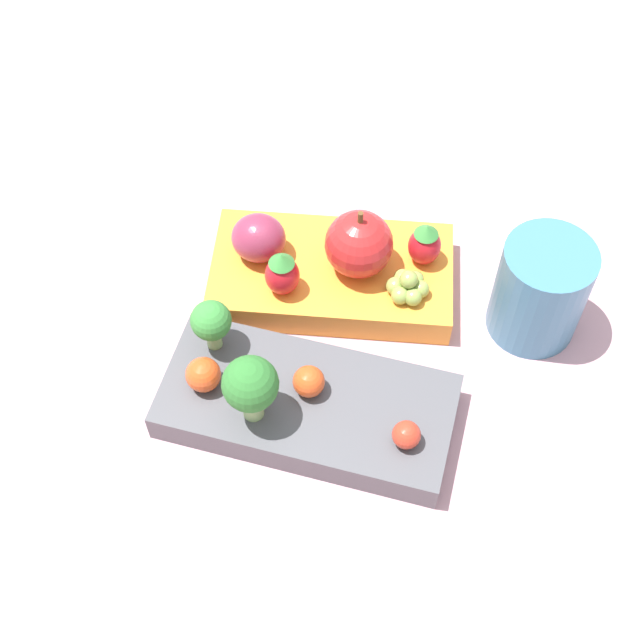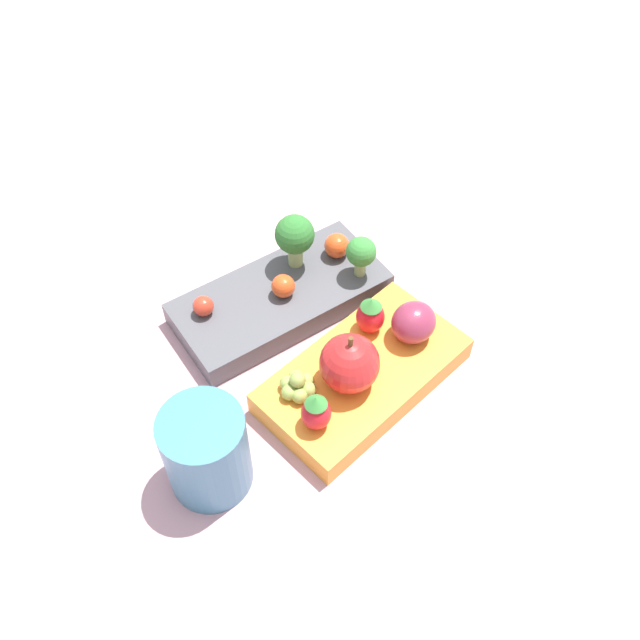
{
  "view_description": "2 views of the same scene",
  "coord_description": "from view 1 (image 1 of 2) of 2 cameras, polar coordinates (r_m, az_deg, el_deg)",
  "views": [
    {
      "loc": [
        -0.06,
        0.37,
        0.58
      ],
      "look_at": [
        -0.01,
        -0.0,
        0.04
      ],
      "focal_mm": 50.0,
      "sensor_mm": 36.0,
      "label": 1
    },
    {
      "loc": [
        -0.28,
        -0.32,
        0.56
      ],
      "look_at": [
        -0.01,
        -0.0,
        0.04
      ],
      "focal_mm": 40.0,
      "sensor_mm": 36.0,
      "label": 2
    }
  ],
  "objects": [
    {
      "name": "cherry_tomato_0",
      "position": [
        0.64,
        -0.72,
        -3.96
      ],
      "size": [
        0.02,
        0.02,
        0.02
      ],
      "color": "#DB4C1E",
      "rests_on": "bento_box_savoury"
    },
    {
      "name": "cherry_tomato_1",
      "position": [
        0.62,
        5.55,
        -7.33
      ],
      "size": [
        0.02,
        0.02,
        0.02
      ],
      "color": "red",
      "rests_on": "bento_box_savoury"
    },
    {
      "name": "bento_box_fruit",
      "position": [
        0.72,
        0.75,
        2.9
      ],
      "size": [
        0.2,
        0.12,
        0.03
      ],
      "color": "orange",
      "rests_on": "ground_plane"
    },
    {
      "name": "strawberry_0",
      "position": [
        0.68,
        -2.44,
        3.02
      ],
      "size": [
        0.03,
        0.03,
        0.04
      ],
      "color": "red",
      "rests_on": "bento_box_fruit"
    },
    {
      "name": "cherry_tomato_2",
      "position": [
        0.64,
        -7.48,
        -3.49
      ],
      "size": [
        0.03,
        0.03,
        0.03
      ],
      "color": "#DB4C1E",
      "rests_on": "bento_box_savoury"
    },
    {
      "name": "grape_cluster",
      "position": [
        0.69,
        5.64,
        2.16
      ],
      "size": [
        0.03,
        0.03,
        0.02
      ],
      "color": "#8EA84C",
      "rests_on": "bento_box_fruit"
    },
    {
      "name": "bento_box_savoury",
      "position": [
        0.65,
        -0.83,
        -5.55
      ],
      "size": [
        0.22,
        0.12,
        0.03
      ],
      "color": "#4C4C51",
      "rests_on": "ground_plane"
    },
    {
      "name": "apple",
      "position": [
        0.69,
        2.51,
        4.87
      ],
      "size": [
        0.05,
        0.05,
        0.06
      ],
      "color": "red",
      "rests_on": "bento_box_fruit"
    },
    {
      "name": "ground_plane",
      "position": [
        0.7,
        -0.46,
        -1.76
      ],
      "size": [
        4.0,
        4.0,
        0.0
      ],
      "primitive_type": "plane",
      "color": "#C6939E"
    },
    {
      "name": "drinking_cup",
      "position": [
        0.69,
        13.92,
        1.85
      ],
      "size": [
        0.07,
        0.07,
        0.09
      ],
      "color": "teal",
      "rests_on": "ground_plane"
    },
    {
      "name": "strawberry_1",
      "position": [
        0.7,
        6.72,
        4.87
      ],
      "size": [
        0.03,
        0.03,
        0.04
      ],
      "color": "red",
      "rests_on": "bento_box_fruit"
    },
    {
      "name": "broccoli_floret_0",
      "position": [
        0.61,
        -4.48,
        -4.21
      ],
      "size": [
        0.04,
        0.04,
        0.06
      ],
      "color": "#93B770",
      "rests_on": "bento_box_savoury"
    },
    {
      "name": "broccoli_floret_1",
      "position": [
        0.65,
        -6.98,
        -0.12
      ],
      "size": [
        0.03,
        0.03,
        0.05
      ],
      "color": "#93B770",
      "rests_on": "bento_box_savoury"
    },
    {
      "name": "plum",
      "position": [
        0.7,
        -3.95,
        5.26
      ],
      "size": [
        0.04,
        0.04,
        0.04
      ],
      "color": "#892D47",
      "rests_on": "bento_box_fruit"
    }
  ]
}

